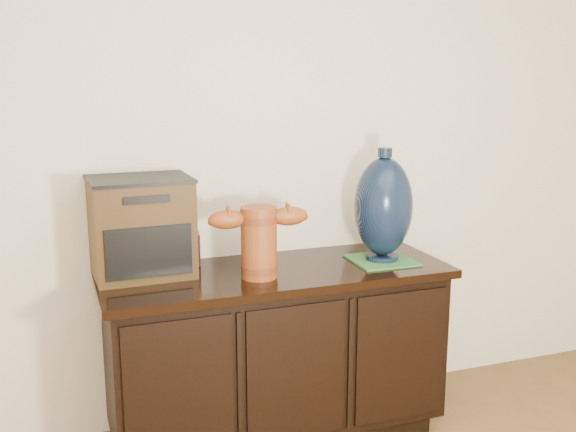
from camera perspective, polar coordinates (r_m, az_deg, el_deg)
name	(u,v)px	position (r m, az deg, el deg)	size (l,w,h in m)	color
sideboard	(276,352)	(2.96, -1.04, -11.40)	(1.46, 0.56, 0.75)	black
terracotta_vessel	(259,238)	(2.68, -2.48, -1.87)	(0.41, 0.16, 0.29)	brown
tv_radio	(141,227)	(2.78, -12.32, -0.88)	(0.41, 0.34, 0.40)	#3A240E
green_mat	(382,260)	(2.98, 7.94, -3.72)	(0.26, 0.26, 0.01)	#2F6830
lamp_base	(383,207)	(2.92, 8.08, 0.74)	(0.26, 0.26, 0.49)	black
spray_can	(194,248)	(2.89, -7.97, -2.72)	(0.05, 0.05, 0.16)	#570E13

